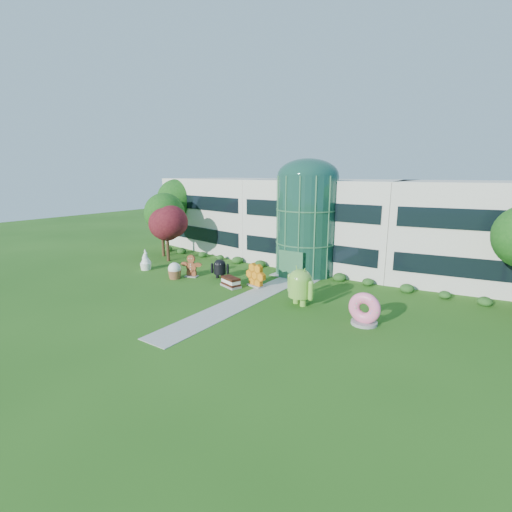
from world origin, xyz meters
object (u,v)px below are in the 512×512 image
Objects in this scene: android_green at (300,284)px; donut at (365,308)px; android_black at (220,267)px; gingerbread at (191,266)px.

android_green reaches higher than donut.
gingerbread is at bearing -176.39° from android_black.
android_black is at bearing 167.35° from donut.
donut is at bearing -33.94° from android_black.
android_green is at bearing -23.04° from gingerbread.
android_black is at bearing 7.30° from gingerbread.
donut is at bearing -24.67° from gingerbread.
android_green reaches higher than android_black.
android_green is at bearing 169.21° from donut.
donut reaches higher than android_black.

